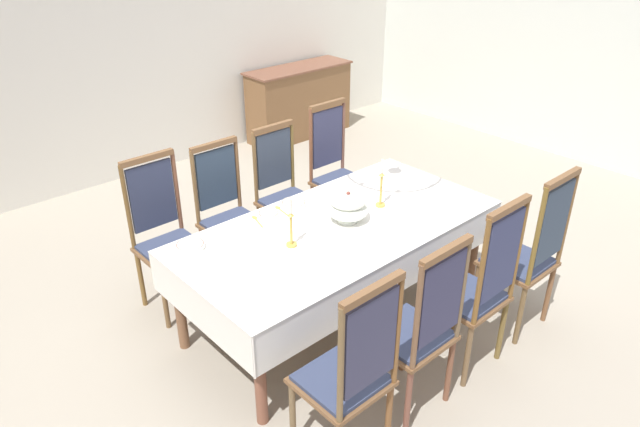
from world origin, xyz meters
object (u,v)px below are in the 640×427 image
Objects in this scene: chair_north_b at (228,212)px; spoon_secondary at (279,209)px; dining_table at (338,234)px; candlestick_east at (381,188)px; chair_north_a at (165,234)px; chair_north_d at (336,169)px; soup_tureen at (348,207)px; chair_north_c at (284,191)px; bowl_far_left at (190,246)px; candlestick_west at (291,227)px; bowl_near_right at (294,203)px; chair_south_b at (419,327)px; chair_south_c at (478,286)px; chair_south_a at (351,372)px; chair_south_d at (530,252)px; sideboard at (299,102)px; bowl_near_left at (269,214)px; spoon_primary at (256,219)px.

spoon_secondary is (0.12, -0.50, 0.18)m from chair_north_b.
dining_table is 6.21× the size of candlestick_east.
chair_north_d is (1.71, 0.00, 0.01)m from chair_north_a.
chair_north_b is 1.06m from soup_tureen.
chair_north_c is (0.56, 0.00, 0.00)m from chair_north_b.
candlestick_east is at bearing -16.99° from bowl_far_left.
candlestick_west is 1.85× the size of bowl_far_left.
spoon_secondary is at bearing 103.01° from chair_north_b.
candlestick_west reaches higher than bowl_near_right.
candlestick_east is at bearing 0.00° from soup_tureen.
chair_south_b is 0.56m from chair_south_c.
chair_north_a is at bearing 105.85° from chair_south_b.
chair_south_b reaches higher than chair_north_c.
chair_south_b is at bearing -126.12° from candlestick_east.
chair_north_c reaches higher than spoon_secondary.
chair_north_d is at bearing 48.24° from chair_south_a.
chair_north_b is at bearing 90.00° from chair_south_b.
bowl_near_right is at bearing 57.99° from chair_north_c.
chair_south_a is 0.98× the size of chair_south_d.
sideboard is (1.38, 4.06, -0.16)m from chair_south_d.
bowl_far_left is (-1.20, -0.54, 0.20)m from chair_north_c.
chair_north_b is 1.99m from chair_south_c.
chair_north_b is at bearing 126.20° from candlestick_east.
bowl_near_left reaches higher than spoon_primary.
candlestick_west is at bearing 81.62° from chair_north_b.
chair_north_b is at bearing 81.62° from candlestick_west.
bowl_near_left is at bearing 43.42° from chair_north_c.
chair_south_c is at bearing -179.97° from chair_south_d.
chair_north_c is 1.33m from bowl_far_left.
dining_table is 8.10× the size of soup_tureen.
chair_north_a is 0.96× the size of chair_south_d.
candlestick_west is 0.93× the size of candlestick_east.
chair_north_b is 6.16× the size of bowl_far_left.
chair_north_b is 3.11× the size of candlestick_east.
sideboard is (1.98, 4.06, -0.17)m from chair_south_c.
chair_north_c is at bearing 24.35° from bowl_far_left.
dining_table is at bearing 53.89° from sideboard.
chair_south_a is 6.51× the size of bowl_far_left.
spoon_secondary reaches higher than dining_table.
candlestick_west is at bearing 180.00° from dining_table.
candlestick_east is (0.13, -0.95, 0.32)m from chair_north_c.
chair_south_b is 4.79m from sideboard.
sideboard is at bearing 53.89° from dining_table.
chair_north_c is 7.89× the size of bowl_near_left.
chair_south_d reaches higher than chair_south_b.
chair_south_d is at bearing 71.24° from sideboard.
chair_south_d is at bearing -0.06° from chair_south_a.
chair_south_c is at bearing -0.10° from chair_south_a.
candlestick_east is at bearing 142.39° from chair_north_a.
chair_south_a is 1.47m from spoon_primary.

